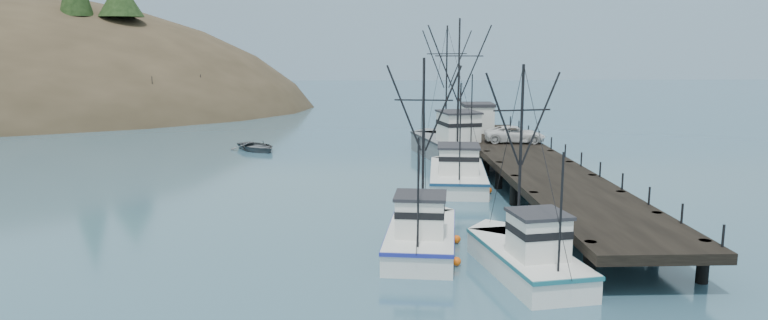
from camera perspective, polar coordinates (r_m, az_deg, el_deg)
ground at (r=34.74m, az=-3.89°, el=-8.24°), size 400.00×400.00×0.00m
pier at (r=51.47m, az=12.41°, el=-0.48°), size 6.00×44.00×2.00m
distant_ridge at (r=203.46m, az=0.37°, el=6.98°), size 360.00×40.00×26.00m
distant_ridge_far at (r=222.08m, az=-12.90°, el=6.99°), size 180.00×25.00×18.00m
moored_sailboats at (r=96.50m, az=-21.10°, el=3.10°), size 25.19×17.56×6.35m
trawler_near at (r=33.13m, az=11.65°, el=-7.86°), size 4.56×9.83×10.10m
trawler_mid at (r=36.00m, az=3.14°, el=-6.22°), size 4.63×10.32×10.30m
trawler_far at (r=52.15m, az=6.13°, el=-1.14°), size 5.32×12.77×12.78m
work_vessel at (r=63.31m, az=5.57°, el=1.22°), size 6.80×14.83×12.47m
pier_shed at (r=67.02m, az=7.78°, el=3.56°), size 3.00×3.20×2.80m
pickup_truck at (r=60.54m, az=10.84°, el=2.12°), size 5.39×2.81×1.45m
motorboat at (r=68.84m, az=-10.55°, el=0.78°), size 6.47×6.74×1.14m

